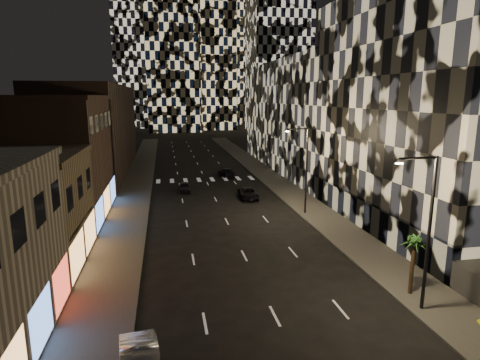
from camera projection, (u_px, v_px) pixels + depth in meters
name	position (u px, v px, depth m)	size (l,w,h in m)	color
sidewalk_left	(137.00, 182.00, 58.57)	(4.00, 120.00, 0.15)	#47443F
sidewalk_right	(270.00, 177.00, 62.18)	(4.00, 120.00, 0.15)	#47443F
curb_left	(152.00, 181.00, 58.95)	(0.20, 120.00, 0.15)	#4C4C47
curb_right	(257.00, 177.00, 61.80)	(0.20, 120.00, 0.15)	#4C4C47
retail_tan	(8.00, 215.00, 28.60)	(10.00, 10.00, 8.00)	#7C684A
retail_brown	(52.00, 160.00, 40.22)	(10.00, 15.00, 12.00)	brown
retail_filler_left	(95.00, 129.00, 65.51)	(10.00, 40.00, 14.00)	brown
midrise_right	(446.00, 111.00, 37.22)	(16.00, 25.00, 22.00)	#232326
midrise_base	(363.00, 213.00, 37.77)	(0.60, 25.00, 3.00)	#383838
midrise_filler_right	(316.00, 116.00, 68.90)	(16.00, 40.00, 18.00)	#232326
streetlight_near	(426.00, 223.00, 22.32)	(2.55, 0.25, 9.00)	black
streetlight_far	(304.00, 165.00, 41.56)	(2.55, 0.25, 9.00)	black
car_dark_midlane	(185.00, 187.00, 52.59)	(1.47, 3.66, 1.25)	black
car_dark_oncoming	(226.00, 172.00, 62.86)	(1.83, 4.50, 1.31)	black
car_dark_rightlane	(248.00, 193.00, 49.06)	(2.10, 4.55, 1.26)	black
palm_tree	(414.00, 246.00, 24.58)	(1.93, 1.92, 3.79)	#47331E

